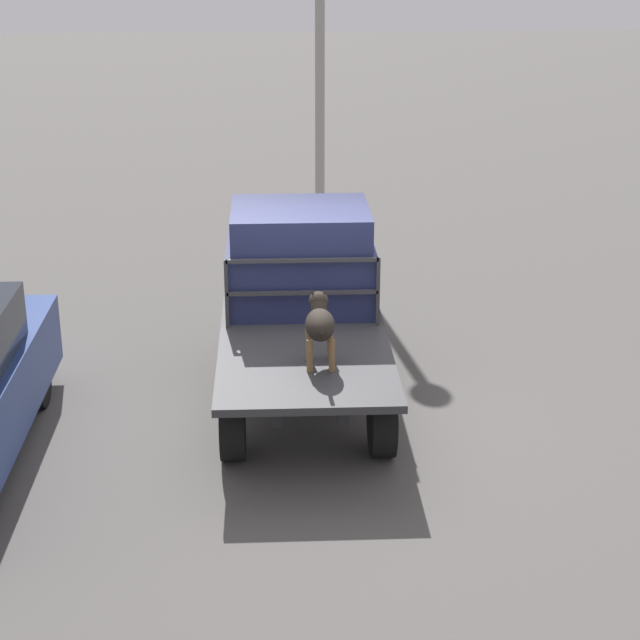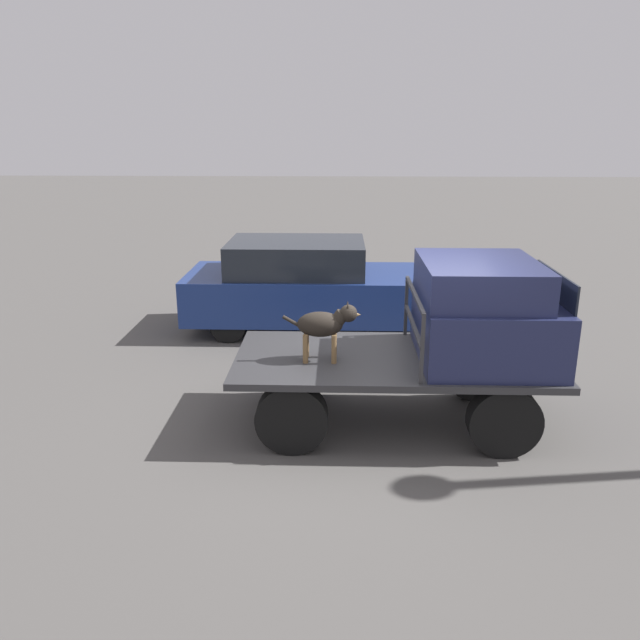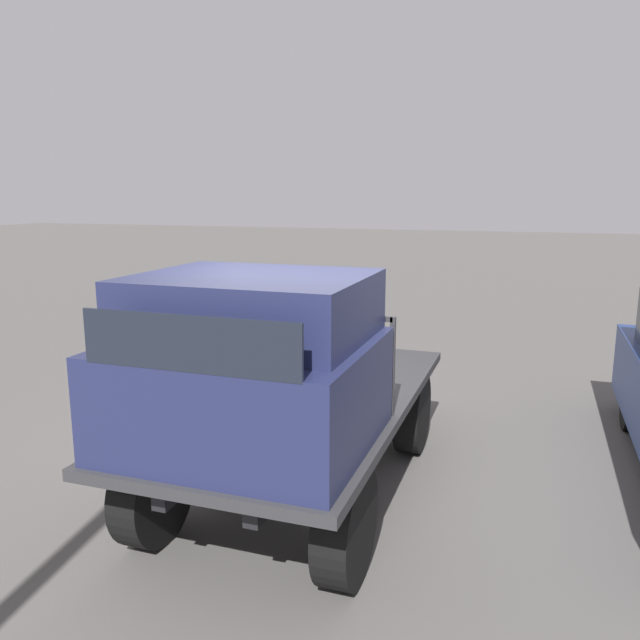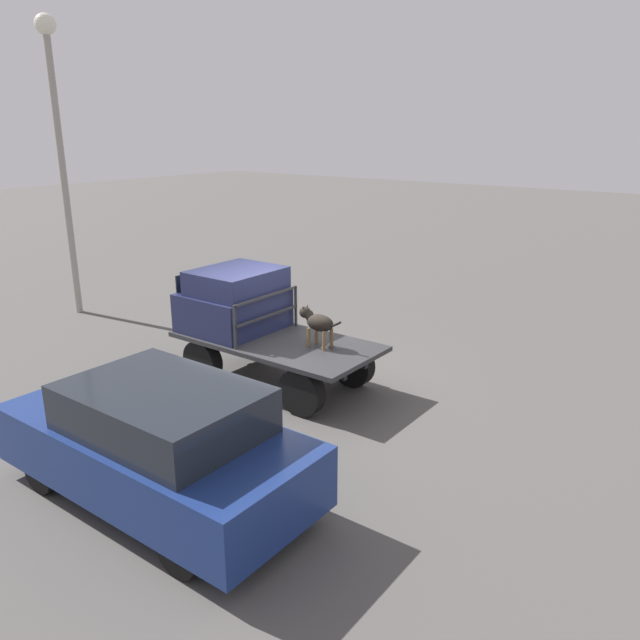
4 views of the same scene
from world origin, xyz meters
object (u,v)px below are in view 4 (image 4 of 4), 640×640
flatbed_truck (277,352)px  dog (317,322)px  parked_sedan (157,443)px  light_pole_near (57,123)px

flatbed_truck → dog: bearing=-170.1°
dog → parked_sedan: size_ratio=0.21×
flatbed_truck → light_pole_near: light_pole_near is taller
flatbed_truck → dog: 1.06m
dog → light_pole_near: bearing=-19.5°
light_pole_near → flatbed_truck: bearing=175.8°
flatbed_truck → light_pole_near: size_ratio=0.54×
parked_sedan → light_pole_near: bearing=-27.7°
parked_sedan → light_pole_near: light_pole_near is taller
dog → parked_sedan: parked_sedan is taller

